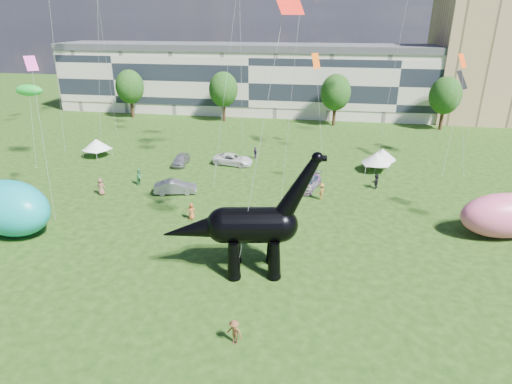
# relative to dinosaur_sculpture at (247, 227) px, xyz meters

# --- Properties ---
(ground) EXTENTS (220.00, 220.00, 0.00)m
(ground) POSITION_rel_dinosaur_sculpture_xyz_m (-1.70, -4.35, -3.70)
(ground) COLOR #16330C
(ground) RESTS_ON ground
(terrace_row) EXTENTS (78.00, 11.00, 12.00)m
(terrace_row) POSITION_rel_dinosaur_sculpture_xyz_m (-9.70, 57.65, 2.30)
(terrace_row) COLOR beige
(terrace_row) RESTS_ON ground
(tree_far_left) EXTENTS (5.20, 5.20, 9.44)m
(tree_far_left) POSITION_rel_dinosaur_sculpture_xyz_m (-31.70, 48.65, 2.60)
(tree_far_left) COLOR #382314
(tree_far_left) RESTS_ON ground
(tree_mid_left) EXTENTS (5.20, 5.20, 9.44)m
(tree_mid_left) POSITION_rel_dinosaur_sculpture_xyz_m (-13.70, 48.65, 2.60)
(tree_mid_left) COLOR #382314
(tree_mid_left) RESTS_ON ground
(tree_mid_right) EXTENTS (5.20, 5.20, 9.44)m
(tree_mid_right) POSITION_rel_dinosaur_sculpture_xyz_m (6.30, 48.65, 2.60)
(tree_mid_right) COLOR #382314
(tree_mid_right) RESTS_ON ground
(tree_far_right) EXTENTS (5.20, 5.20, 9.44)m
(tree_far_right) POSITION_rel_dinosaur_sculpture_xyz_m (24.30, 48.65, 2.60)
(tree_far_right) COLOR #382314
(tree_far_right) RESTS_ON ground
(dinosaur_sculpture) EXTENTS (12.02, 4.23, 9.79)m
(dinosaur_sculpture) POSITION_rel_dinosaur_sculpture_xyz_m (0.00, 0.00, 0.00)
(dinosaur_sculpture) COLOR black
(dinosaur_sculpture) RESTS_ON ground
(car_silver) EXTENTS (1.89, 4.24, 1.41)m
(car_silver) POSITION_rel_dinosaur_sculpture_xyz_m (-13.28, 23.16, -2.99)
(car_silver) COLOR #B8B7BC
(car_silver) RESTS_ON ground
(car_grey) EXTENTS (4.82, 2.63, 1.51)m
(car_grey) POSITION_rel_dinosaur_sculpture_xyz_m (-10.60, 13.69, -2.94)
(car_grey) COLOR slate
(car_grey) RESTS_ON ground
(car_white) EXTENTS (5.49, 3.11, 1.45)m
(car_white) POSITION_rel_dinosaur_sculpture_xyz_m (-6.57, 24.35, -2.97)
(car_white) COLOR white
(car_white) RESTS_ON ground
(car_dark) EXTENTS (3.26, 5.39, 1.46)m
(car_dark) POSITION_rel_dinosaur_sculpture_xyz_m (3.59, 17.63, -2.97)
(car_dark) COLOR #595960
(car_dark) RESTS_ON ground
(gazebo_near) EXTENTS (3.54, 3.54, 2.46)m
(gazebo_near) POSITION_rel_dinosaur_sculpture_xyz_m (11.58, 24.85, -1.97)
(gazebo_near) COLOR silver
(gazebo_near) RESTS_ON ground
(gazebo_far) EXTENTS (4.28, 4.28, 2.43)m
(gazebo_far) POSITION_rel_dinosaur_sculpture_xyz_m (12.48, 26.76, -1.99)
(gazebo_far) COLOR silver
(gazebo_far) RESTS_ON ground
(gazebo_left) EXTENTS (4.62, 4.62, 2.52)m
(gazebo_left) POSITION_rel_dinosaur_sculpture_xyz_m (-25.75, 24.53, -1.93)
(gazebo_left) COLOR white
(gazebo_left) RESTS_ON ground
(inflatable_teal) EXTENTS (8.85, 6.69, 4.94)m
(inflatable_teal) POSITION_rel_dinosaur_sculpture_xyz_m (-21.57, 2.41, -1.23)
(inflatable_teal) COLOR #0D9DA5
(inflatable_teal) RESTS_ON ground
(inflatable_pink) EXTENTS (8.65, 5.77, 3.96)m
(inflatable_pink) POSITION_rel_dinosaur_sculpture_xyz_m (21.13, 9.27, -1.71)
(inflatable_pink) COLOR #F35E8C
(inflatable_pink) RESTS_ON ground
(visitors) EXTENTS (30.65, 36.48, 1.89)m
(visitors) POSITION_rel_dinosaur_sculpture_xyz_m (-2.55, 12.03, -2.82)
(visitors) COLOR brown
(visitors) RESTS_ON ground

